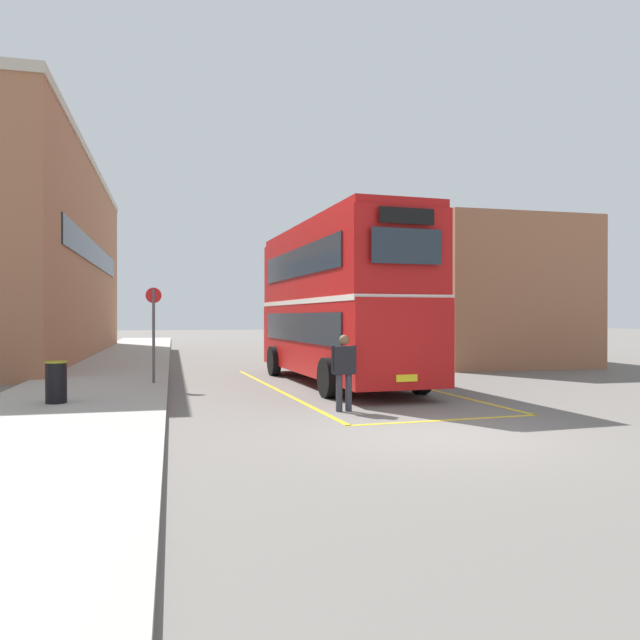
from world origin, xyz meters
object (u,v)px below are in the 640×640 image
at_px(single_deck_bus, 316,323).
at_px(bus_stop_sign, 154,326).
at_px(pedestrian_boarding, 344,367).
at_px(litter_bin, 56,382).
at_px(double_decker_bus, 337,300).

height_order(single_deck_bus, bus_stop_sign, single_deck_bus).
relative_size(single_deck_bus, pedestrian_boarding, 5.61).
bearing_deg(litter_bin, double_decker_bus, 25.71).
bearing_deg(litter_bin, bus_stop_sign, 62.42).
bearing_deg(bus_stop_sign, pedestrian_boarding, -53.17).
bearing_deg(pedestrian_boarding, litter_bin, 164.01).
xyz_separation_m(litter_bin, bus_stop_sign, (1.93, 3.70, 1.16)).
distance_m(double_decker_bus, bus_stop_sign, 5.39).
bearing_deg(single_deck_bus, bus_stop_sign, -118.02).
xyz_separation_m(single_deck_bus, bus_stop_sign, (-8.52, -16.01, 0.12)).
height_order(single_deck_bus, pedestrian_boarding, single_deck_bus).
bearing_deg(double_decker_bus, bus_stop_sign, 177.83).
xyz_separation_m(pedestrian_boarding, bus_stop_sign, (-4.06, 5.42, 0.82)).
xyz_separation_m(pedestrian_boarding, litter_bin, (-5.99, 1.72, -0.34)).
distance_m(pedestrian_boarding, bus_stop_sign, 6.82).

